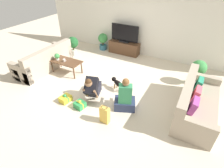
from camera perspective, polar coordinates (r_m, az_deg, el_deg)
The scene contains 18 objects.
ground_plane at distance 5.32m, azimuth -1.37°, elevation -0.58°, with size 16.00×16.00×0.00m, color beige.
wall_back at distance 6.98m, azimuth 9.87°, elevation 19.46°, with size 8.40×0.06×2.60m.
sofa_left at distance 6.51m, azimuth -21.06°, elevation 6.99°, with size 0.82×2.05×0.82m.
sofa_right at distance 4.68m, azimuth 25.63°, elevation -5.67°, with size 0.82×2.05×0.82m.
coffee_table at distance 6.00m, azimuth -14.83°, elevation 6.91°, with size 1.06×0.52×0.44m.
tv_console at distance 7.29m, azimuth 3.96°, elevation 11.73°, with size 1.24×0.39×0.49m.
tv at distance 7.09m, azimuth 4.14°, elevation 15.84°, with size 1.13×0.20×0.69m.
potted_plant_corner_left at distance 7.21m, azimuth -12.63°, elevation 12.68°, with size 0.44×0.44×0.75m.
potted_plant_corner_right at distance 5.75m, azimuth 26.37°, elevation 4.34°, with size 0.45×0.45×0.78m.
potted_plant_back_left at distance 7.61m, azimuth -2.99°, elevation 14.05°, with size 0.40×0.40×0.69m.
person_kneeling at distance 4.73m, azimuth -6.38°, elevation -1.01°, with size 0.52×0.80×0.75m.
person_sitting at distance 4.35m, azimuth 4.26°, elevation -4.65°, with size 0.64×0.60×0.92m.
dog at distance 5.06m, azimuth 1.71°, elevation 0.41°, with size 0.50×0.30×0.33m.
gift_box_a at distance 4.58m, azimuth -10.45°, elevation -6.65°, with size 0.29×0.28×0.22m.
gift_box_b at distance 4.86m, azimuth -14.95°, elevation -4.65°, with size 0.28×0.32×0.22m.
gift_bag_a at distance 4.06m, azimuth -2.38°, elevation -9.99°, with size 0.23×0.15×0.45m.
mug at distance 5.92m, azimuth -15.31°, elevation 7.48°, with size 0.12×0.08×0.09m.
tabletop_plant at distance 6.07m, azimuth -17.50°, elevation 8.58°, with size 0.17×0.17×0.22m.
Camera 1 is at (2.19, -3.76, 3.06)m, focal length 28.00 mm.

